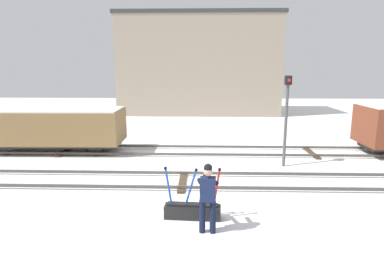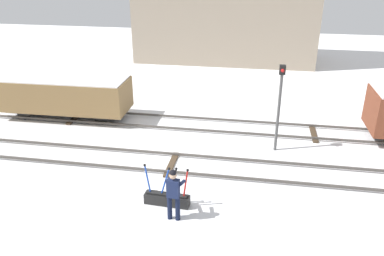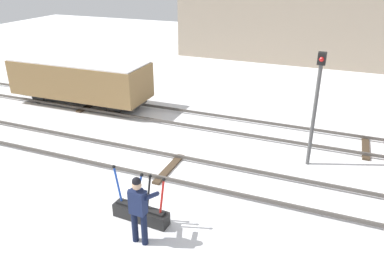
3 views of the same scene
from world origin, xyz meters
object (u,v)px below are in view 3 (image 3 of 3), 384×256
object	(u,v)px
rail_worker	(139,206)
freight_car_far_end	(80,79)
switch_lever_frame	(141,212)
signal_post	(316,99)

from	to	relation	value
rail_worker	freight_car_far_end	bearing A→B (deg)	137.58
switch_lever_frame	rail_worker	distance (m)	1.11
signal_post	freight_car_far_end	size ratio (longest dim) A/B	0.58
switch_lever_frame	freight_car_far_end	distance (m)	9.48
switch_lever_frame	rail_worker	xyz separation A→B (m)	(0.39, -0.72, 0.76)
signal_post	freight_car_far_end	world-z (taller)	signal_post
signal_post	freight_car_far_end	distance (m)	10.60
rail_worker	switch_lever_frame	bearing A→B (deg)	121.71
rail_worker	signal_post	size ratio (longest dim) A/B	0.48
switch_lever_frame	rail_worker	world-z (taller)	rail_worker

